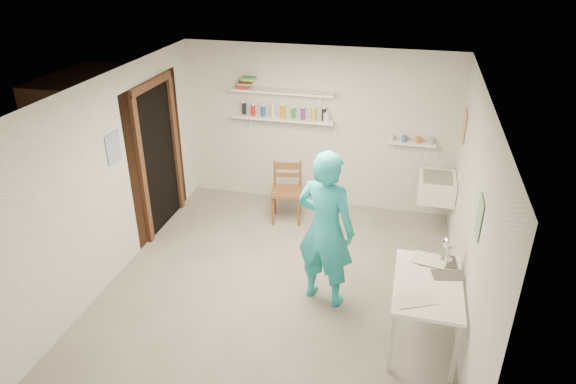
% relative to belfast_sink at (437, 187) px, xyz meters
% --- Properties ---
extents(floor, '(4.00, 4.50, 0.02)m').
position_rel_belfast_sink_xyz_m(floor, '(-1.75, -1.70, -0.71)').
color(floor, slate).
rests_on(floor, ground).
extents(ceiling, '(4.00, 4.50, 0.02)m').
position_rel_belfast_sink_xyz_m(ceiling, '(-1.75, -1.70, 1.71)').
color(ceiling, silver).
rests_on(ceiling, wall_back).
extents(wall_back, '(4.00, 0.02, 2.40)m').
position_rel_belfast_sink_xyz_m(wall_back, '(-1.75, 0.56, 0.50)').
color(wall_back, silver).
rests_on(wall_back, ground).
extents(wall_front, '(4.00, 0.02, 2.40)m').
position_rel_belfast_sink_xyz_m(wall_front, '(-1.75, -3.96, 0.50)').
color(wall_front, silver).
rests_on(wall_front, ground).
extents(wall_left, '(0.02, 4.50, 2.40)m').
position_rel_belfast_sink_xyz_m(wall_left, '(-3.76, -1.70, 0.50)').
color(wall_left, silver).
rests_on(wall_left, ground).
extents(wall_right, '(0.02, 4.50, 2.40)m').
position_rel_belfast_sink_xyz_m(wall_right, '(0.26, -1.70, 0.50)').
color(wall_right, silver).
rests_on(wall_right, ground).
extents(doorway_recess, '(0.02, 0.90, 2.00)m').
position_rel_belfast_sink_xyz_m(doorway_recess, '(-3.74, -0.65, 0.30)').
color(doorway_recess, black).
rests_on(doorway_recess, wall_left).
extents(corridor_box, '(1.40, 1.50, 2.10)m').
position_rel_belfast_sink_xyz_m(corridor_box, '(-4.45, -0.65, 0.35)').
color(corridor_box, brown).
rests_on(corridor_box, ground).
extents(door_lintel, '(0.06, 1.05, 0.10)m').
position_rel_belfast_sink_xyz_m(door_lintel, '(-3.72, -0.65, 1.35)').
color(door_lintel, brown).
rests_on(door_lintel, wall_left).
extents(door_jamb_near, '(0.06, 0.10, 2.00)m').
position_rel_belfast_sink_xyz_m(door_jamb_near, '(-3.72, -1.15, 0.30)').
color(door_jamb_near, brown).
rests_on(door_jamb_near, ground).
extents(door_jamb_far, '(0.06, 0.10, 2.00)m').
position_rel_belfast_sink_xyz_m(door_jamb_far, '(-3.72, -0.15, 0.30)').
color(door_jamb_far, brown).
rests_on(door_jamb_far, ground).
extents(shelf_lower, '(1.50, 0.22, 0.03)m').
position_rel_belfast_sink_xyz_m(shelf_lower, '(-2.25, 0.43, 0.65)').
color(shelf_lower, white).
rests_on(shelf_lower, wall_back).
extents(shelf_upper, '(1.50, 0.22, 0.03)m').
position_rel_belfast_sink_xyz_m(shelf_upper, '(-2.25, 0.43, 1.05)').
color(shelf_upper, white).
rests_on(shelf_upper, wall_back).
extents(ledge_shelf, '(0.70, 0.14, 0.03)m').
position_rel_belfast_sink_xyz_m(ledge_shelf, '(-0.40, 0.47, 0.42)').
color(ledge_shelf, white).
rests_on(ledge_shelf, wall_back).
extents(poster_left, '(0.01, 0.28, 0.36)m').
position_rel_belfast_sink_xyz_m(poster_left, '(-3.74, -1.65, 0.85)').
color(poster_left, '#334C7F').
rests_on(poster_left, wall_left).
extents(poster_right_a, '(0.01, 0.34, 0.42)m').
position_rel_belfast_sink_xyz_m(poster_right_a, '(0.24, 0.10, 0.85)').
color(poster_right_a, '#995933').
rests_on(poster_right_a, wall_right).
extents(poster_right_b, '(0.01, 0.30, 0.38)m').
position_rel_belfast_sink_xyz_m(poster_right_b, '(0.24, -2.25, 0.80)').
color(poster_right_b, '#3F724C').
rests_on(poster_right_b, wall_right).
extents(belfast_sink, '(0.48, 0.60, 0.30)m').
position_rel_belfast_sink_xyz_m(belfast_sink, '(0.00, 0.00, 0.00)').
color(belfast_sink, white).
rests_on(belfast_sink, wall_right).
extents(man, '(0.76, 0.60, 1.83)m').
position_rel_belfast_sink_xyz_m(man, '(-1.21, -1.81, 0.21)').
color(man, '#24A9B5').
rests_on(man, ground).
extents(wall_clock, '(0.33, 0.12, 0.33)m').
position_rel_belfast_sink_xyz_m(wall_clock, '(-1.27, -1.60, 0.52)').
color(wall_clock, beige).
rests_on(wall_clock, man).
extents(wooden_chair, '(0.50, 0.48, 0.92)m').
position_rel_belfast_sink_xyz_m(wooden_chair, '(-2.05, -0.15, -0.24)').
color(wooden_chair, brown).
rests_on(wooden_chair, ground).
extents(work_table, '(0.65, 1.09, 0.72)m').
position_rel_belfast_sink_xyz_m(work_table, '(-0.11, -2.26, -0.34)').
color(work_table, white).
rests_on(work_table, ground).
extents(desk_lamp, '(0.14, 0.14, 0.14)m').
position_rel_belfast_sink_xyz_m(desk_lamp, '(0.07, -1.82, 0.24)').
color(desk_lamp, white).
rests_on(desk_lamp, work_table).
extents(spray_cans, '(1.31, 0.06, 0.17)m').
position_rel_belfast_sink_xyz_m(spray_cans, '(-2.25, 0.43, 0.75)').
color(spray_cans, black).
rests_on(spray_cans, shelf_lower).
extents(book_stack, '(0.28, 0.14, 0.17)m').
position_rel_belfast_sink_xyz_m(book_stack, '(-2.80, 0.43, 1.15)').
color(book_stack, red).
rests_on(book_stack, shelf_upper).
extents(ledge_pots, '(0.48, 0.07, 0.09)m').
position_rel_belfast_sink_xyz_m(ledge_pots, '(-0.40, 0.47, 0.48)').
color(ledge_pots, silver).
rests_on(ledge_pots, ledge_shelf).
extents(papers, '(0.30, 0.22, 0.02)m').
position_rel_belfast_sink_xyz_m(papers, '(-0.11, -2.26, 0.03)').
color(papers, silver).
rests_on(papers, work_table).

